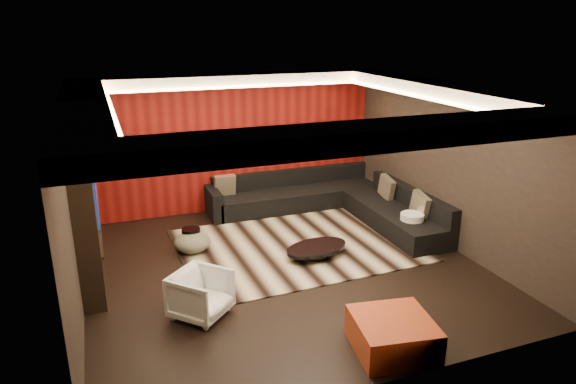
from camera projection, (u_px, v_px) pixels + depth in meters
name	position (u px, v px, depth m)	size (l,w,h in m)	color
floor	(284.00, 268.00, 8.23)	(6.00, 6.00, 0.02)	black
ceiling	(283.00, 90.00, 7.35)	(6.00, 6.00, 0.02)	silver
wall_back	(232.00, 143.00, 10.46)	(6.00, 0.02, 2.80)	black
wall_left	(70.00, 208.00, 6.78)	(0.02, 6.00, 2.80)	black
wall_right	(448.00, 165.00, 8.80)	(0.02, 6.00, 2.80)	black
red_feature_wall	(233.00, 143.00, 10.43)	(5.98, 0.05, 2.78)	#6B0C0A
soffit_back	(234.00, 80.00, 9.78)	(6.00, 0.60, 0.22)	silver
soffit_front	(379.00, 135.00, 4.99)	(6.00, 0.60, 0.22)	silver
soffit_left	(83.00, 109.00, 6.48)	(0.60, 4.80, 0.22)	silver
soffit_right	(440.00, 90.00, 8.29)	(0.60, 4.80, 0.22)	silver
cove_back	(239.00, 87.00, 9.51)	(4.80, 0.08, 0.04)	#FFD899
cove_front	(362.00, 137.00, 5.32)	(4.80, 0.08, 0.04)	#FFD899
cove_left	(112.00, 115.00, 6.62)	(0.08, 4.80, 0.04)	#FFD899
cove_right	(421.00, 97.00, 8.21)	(0.08, 4.80, 0.04)	#FFD899
tv_surround	(86.00, 213.00, 7.46)	(0.30, 2.00, 2.20)	black
tv_screen	(95.00, 189.00, 7.40)	(0.04, 1.30, 0.80)	black
tv_shelf	(101.00, 237.00, 7.64)	(0.04, 1.60, 0.04)	black
rug	(296.00, 245.00, 9.01)	(4.00, 3.00, 0.02)	#C7B892
coffee_table	(316.00, 251.00, 8.53)	(1.11, 1.11, 0.19)	black
drum_stool	(191.00, 239.00, 8.79)	(0.32, 0.32, 0.37)	black
striped_pouf	(193.00, 242.00, 8.70)	(0.61, 0.61, 0.34)	#BEB993
white_side_table	(411.00, 227.00, 9.15)	(0.41, 0.41, 0.52)	white
orange_ottoman	(393.00, 334.00, 6.10)	(0.91, 0.91, 0.40)	maroon
armchair	(201.00, 295.00, 6.78)	(0.67, 0.69, 0.63)	white
sectional_sofa	(332.00, 203.00, 10.39)	(3.65, 3.50, 0.75)	black
throw_pillows	(341.00, 192.00, 9.90)	(3.27, 2.74, 0.50)	tan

